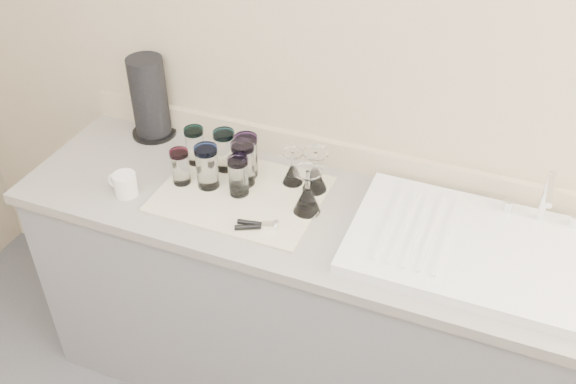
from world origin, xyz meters
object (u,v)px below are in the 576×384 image
at_px(tumbler_blue, 207,166).
at_px(goblet_front_right, 307,197).
at_px(can_opener, 257,225).
at_px(sink_unit, 485,250).
at_px(tumbler_purple, 246,156).
at_px(paper_towel_roll, 149,99).
at_px(tumbler_teal, 195,145).
at_px(tumbler_extra, 243,163).
at_px(tumbler_magenta, 180,167).
at_px(goblet_back_left, 293,172).
at_px(goblet_back_right, 315,177).
at_px(white_mug, 125,184).
at_px(tumbler_lavender, 238,176).
at_px(tumbler_cyan, 225,150).

bearing_deg(tumbler_blue, goblet_front_right, -0.37).
relative_size(tumbler_blue, can_opener, 1.16).
xyz_separation_m(sink_unit, can_opener, (-0.69, -0.15, -0.00)).
xyz_separation_m(tumbler_purple, paper_towel_roll, (-0.46, 0.12, 0.07)).
xyz_separation_m(tumbler_teal, tumbler_extra, (0.22, -0.05, 0.01)).
relative_size(tumbler_magenta, goblet_back_left, 1.01).
height_order(goblet_back_right, white_mug, goblet_back_right).
xyz_separation_m(tumbler_purple, tumbler_magenta, (-0.19, -0.13, -0.02)).
bearing_deg(sink_unit, tumbler_teal, 174.30).
relative_size(tumbler_teal, goblet_back_left, 1.09).
height_order(goblet_back_left, goblet_back_right, goblet_back_right).
bearing_deg(tumbler_magenta, tumbler_lavender, 4.84).
distance_m(goblet_front_right, white_mug, 0.63).
relative_size(tumbler_purple, white_mug, 1.43).
distance_m(tumbler_extra, paper_towel_roll, 0.50).
height_order(tumbler_lavender, goblet_back_right, goblet_back_right).
distance_m(tumbler_magenta, tumbler_extra, 0.22).
distance_m(can_opener, white_mug, 0.50).
bearing_deg(tumbler_purple, can_opener, -58.95).
bearing_deg(goblet_back_right, goblet_front_right, -81.83).
distance_m(sink_unit, tumbler_blue, 0.95).
bearing_deg(goblet_front_right, tumbler_cyan, 161.43).
distance_m(tumbler_teal, goblet_back_left, 0.38).
distance_m(tumbler_purple, tumbler_magenta, 0.23).
bearing_deg(tumbler_extra, tumbler_magenta, -158.99).
relative_size(tumbler_lavender, can_opener, 1.04).
bearing_deg(sink_unit, paper_towel_roll, 170.29).
height_order(sink_unit, can_opener, sink_unit).
bearing_deg(can_opener, tumbler_extra, 124.71).
bearing_deg(tumbler_blue, tumbler_cyan, 86.07).
bearing_deg(tumbler_cyan, goblet_back_right, 0.27).
distance_m(tumbler_magenta, goblet_back_right, 0.47).
xyz_separation_m(tumbler_cyan, white_mug, (-0.25, -0.26, -0.04)).
relative_size(goblet_front_right, can_opener, 1.20).
xyz_separation_m(can_opener, paper_towel_roll, (-0.61, 0.37, 0.14)).
xyz_separation_m(tumbler_teal, paper_towel_roll, (-0.25, 0.12, 0.08)).
bearing_deg(goblet_back_right, white_mug, -156.43).
xyz_separation_m(goblet_back_left, can_opener, (-0.02, -0.27, -0.03)).
height_order(tumbler_purple, tumbler_blue, tumbler_purple).
relative_size(tumbler_magenta, tumbler_extra, 0.80).
bearing_deg(tumbler_lavender, tumbler_teal, 153.51).
bearing_deg(tumbler_cyan, tumbler_lavender, -47.07).
bearing_deg(goblet_back_right, tumbler_lavender, -152.77).
distance_m(tumbler_teal, white_mug, 0.29).
relative_size(tumbler_magenta, can_opener, 0.95).
xyz_separation_m(tumbler_blue, goblet_back_right, (0.35, 0.12, -0.03)).
xyz_separation_m(tumbler_teal, tumbler_purple, (0.21, -0.01, 0.01)).
bearing_deg(goblet_back_left, tumbler_teal, -178.04).
relative_size(tumbler_teal, goblet_back_right, 0.91).
height_order(tumbler_teal, tumbler_cyan, tumbler_cyan).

